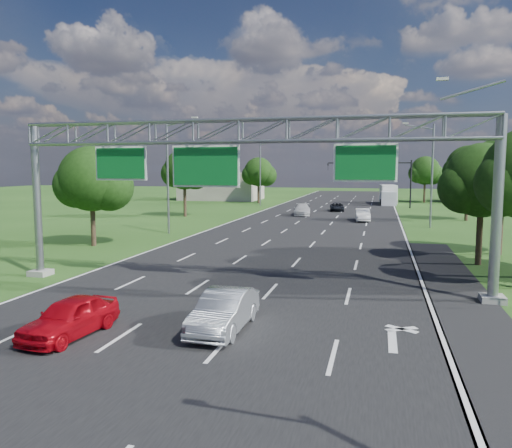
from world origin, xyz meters
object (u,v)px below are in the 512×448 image
(silver_sedan, at_px, (224,311))
(traffic_signal, at_px, (386,173))
(sign_gantry, at_px, (242,144))
(red_coupe, at_px, (70,317))
(box_truck, at_px, (388,195))

(silver_sedan, bearing_deg, traffic_signal, 85.09)
(sign_gantry, xyz_separation_m, red_coupe, (-3.86, -8.27, -6.21))
(traffic_signal, distance_m, red_coupe, 62.41)
(sign_gantry, xyz_separation_m, box_truck, (7.67, 60.73, -5.40))
(red_coupe, height_order, box_truck, box_truck)
(sign_gantry, xyz_separation_m, traffic_signal, (7.15, 53.00, -1.72))
(sign_gantry, height_order, traffic_signal, sign_gantry)
(sign_gantry, relative_size, red_coupe, 5.91)
(red_coupe, distance_m, box_truck, 69.95)
(sign_gantry, bearing_deg, silver_sedan, -80.45)
(traffic_signal, bearing_deg, red_coupe, -100.18)
(box_truck, bearing_deg, silver_sedan, -100.24)
(sign_gantry, bearing_deg, red_coupe, -115.02)
(box_truck, bearing_deg, traffic_signal, -98.48)
(traffic_signal, relative_size, silver_sedan, 2.83)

